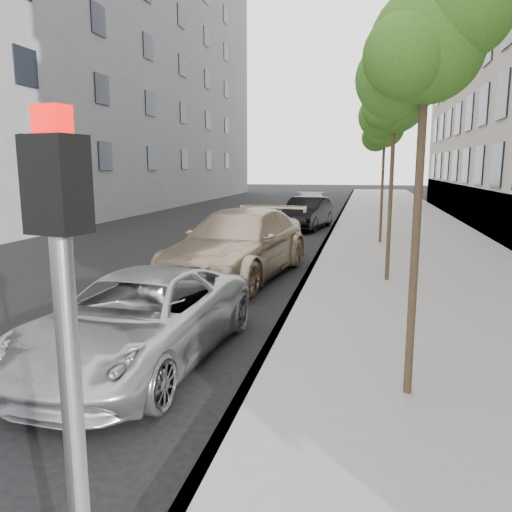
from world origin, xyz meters
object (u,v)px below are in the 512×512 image
(sedan_blue, at_px, (261,225))
(minivan, at_px, (139,319))
(tree_near, at_px, (429,46))
(sedan_rear, at_px, (311,204))
(suv, at_px, (239,244))
(signal_pole, at_px, (69,363))
(tree_mid, at_px, (396,102))
(tree_far, at_px, (386,128))
(sedan_black, at_px, (307,213))

(sedan_blue, bearing_deg, minivan, -93.20)
(tree_near, bearing_deg, sedan_rear, 99.05)
(suv, bearing_deg, tree_near, -51.36)
(signal_pole, bearing_deg, sedan_blue, 111.14)
(tree_mid, xyz_separation_m, tree_far, (-0.00, 6.50, -0.15))
(sedan_rear, bearing_deg, sedan_black, -92.01)
(tree_far, bearing_deg, suv, -121.55)
(minivan, xyz_separation_m, sedan_black, (0.57, 17.08, 0.08))
(tree_mid, xyz_separation_m, signal_pole, (-1.93, -10.73, -2.40))
(tree_near, height_order, suv, tree_near)
(tree_far, relative_size, minivan, 1.03)
(tree_near, distance_m, sedan_black, 18.25)
(sedan_blue, bearing_deg, tree_near, -76.31)
(tree_far, height_order, suv, tree_far)
(signal_pole, height_order, sedan_black, signal_pole)
(tree_mid, relative_size, tree_far, 1.04)
(sedan_blue, bearing_deg, sedan_rear, 80.15)
(tree_near, xyz_separation_m, sedan_black, (-3.33, 17.60, -3.50))
(tree_mid, relative_size, sedan_blue, 1.19)
(tree_near, bearing_deg, minivan, 172.36)
(minivan, xyz_separation_m, sedan_blue, (-0.62, 12.00, 0.07))
(suv, bearing_deg, signal_pole, -71.48)
(tree_far, distance_m, sedan_black, 6.69)
(signal_pole, xyz_separation_m, sedan_blue, (-2.59, 16.75, -1.30))
(tree_near, height_order, sedan_blue, tree_near)
(tree_mid, bearing_deg, tree_far, 90.00)
(tree_near, height_order, minivan, tree_near)
(minivan, distance_m, sedan_blue, 12.02)
(tree_near, height_order, sedan_black, tree_near)
(sedan_blue, bearing_deg, signal_pole, -87.36)
(suv, xyz_separation_m, sedan_rear, (0.11, 17.17, -0.19))
(signal_pole, distance_m, sedan_black, 21.91)
(suv, bearing_deg, tree_mid, 6.10)
(tree_near, relative_size, tree_mid, 0.95)
(tree_near, relative_size, sedan_blue, 1.13)
(tree_near, xyz_separation_m, tree_mid, (0.00, 6.50, 0.19))
(signal_pole, height_order, suv, signal_pole)
(suv, distance_m, sedan_rear, 17.17)
(tree_mid, distance_m, sedan_rear, 18.12)
(tree_mid, relative_size, minivan, 1.07)
(tree_mid, distance_m, tree_far, 6.50)
(tree_far, bearing_deg, tree_near, -90.00)
(signal_pole, xyz_separation_m, sedan_black, (-1.40, 21.82, -1.30))
(tree_near, relative_size, sedan_black, 1.08)
(minivan, relative_size, sedan_blue, 1.11)
(tree_far, xyz_separation_m, sedan_black, (-3.33, 4.60, -3.55))
(signal_pole, relative_size, sedan_blue, 0.70)
(tree_far, xyz_separation_m, minivan, (-3.90, -12.48, -3.62))
(tree_near, xyz_separation_m, sedan_rear, (-3.79, 23.82, -3.55))
(tree_near, relative_size, tree_far, 0.98)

